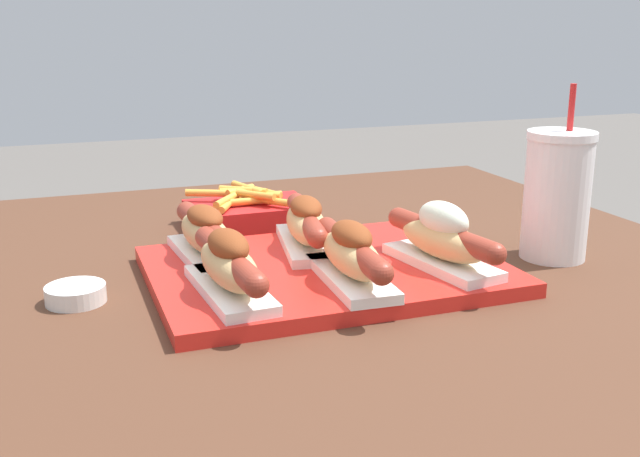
% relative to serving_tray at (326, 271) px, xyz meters
% --- Properties ---
extents(serving_tray, '(0.42, 0.31, 0.02)m').
position_rel_serving_tray_xyz_m(serving_tray, '(0.00, 0.00, 0.00)').
color(serving_tray, red).
rests_on(serving_tray, patio_table).
extents(hot_dog_0, '(0.07, 0.21, 0.07)m').
position_rel_serving_tray_xyz_m(hot_dog_0, '(-0.14, -0.06, 0.04)').
color(hot_dog_0, white).
rests_on(hot_dog_0, serving_tray).
extents(hot_dog_1, '(0.07, 0.21, 0.07)m').
position_rel_serving_tray_xyz_m(hot_dog_1, '(0.00, -0.07, 0.04)').
color(hot_dog_1, white).
rests_on(hot_dog_1, serving_tray).
extents(hot_dog_2, '(0.09, 0.21, 0.08)m').
position_rel_serving_tray_xyz_m(hot_dog_2, '(0.13, -0.06, 0.04)').
color(hot_dog_2, white).
rests_on(hot_dog_2, serving_tray).
extents(hot_dog_3, '(0.07, 0.21, 0.07)m').
position_rel_serving_tray_xyz_m(hot_dog_3, '(-0.13, 0.07, 0.04)').
color(hot_dog_3, white).
rests_on(hot_dog_3, serving_tray).
extents(hot_dog_4, '(0.09, 0.21, 0.07)m').
position_rel_serving_tray_xyz_m(hot_dog_4, '(-0.00, 0.07, 0.04)').
color(hot_dog_4, white).
rests_on(hot_dog_4, serving_tray).
extents(sauce_bowl, '(0.07, 0.07, 0.02)m').
position_rel_serving_tray_xyz_m(sauce_bowl, '(-0.29, 0.02, 0.00)').
color(sauce_bowl, silver).
rests_on(sauce_bowl, patio_table).
extents(drink_cup, '(0.09, 0.09, 0.23)m').
position_rel_serving_tray_xyz_m(drink_cup, '(0.31, -0.03, 0.08)').
color(drink_cup, white).
rests_on(drink_cup, patio_table).
extents(fries_basket, '(0.19, 0.13, 0.06)m').
position_rel_serving_tray_xyz_m(fries_basket, '(-0.02, 0.27, 0.01)').
color(fries_basket, red).
rests_on(fries_basket, patio_table).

